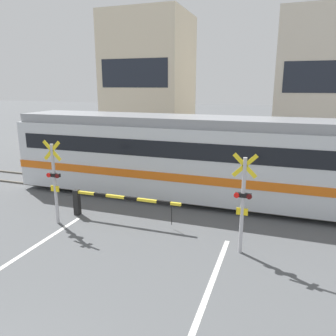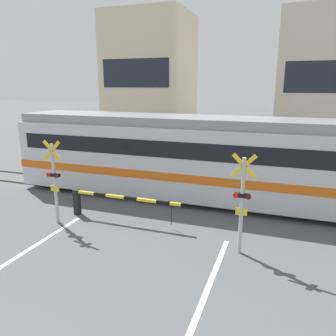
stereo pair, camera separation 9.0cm
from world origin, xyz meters
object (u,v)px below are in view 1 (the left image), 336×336
(crossing_signal_right, at_px, (243,200))
(pedestrian, at_px, (217,149))
(commuter_train, at_px, (273,162))
(crossing_barrier_near, at_px, (104,200))
(crossing_signal_left, at_px, (54,179))
(crossing_barrier_far, at_px, (231,168))

(crossing_signal_right, distance_m, pedestrian, 10.74)
(commuter_train, height_order, pedestrian, commuter_train)
(crossing_signal_right, bearing_deg, crossing_barrier_near, 169.83)
(crossing_barrier_near, xyz_separation_m, crossing_signal_left, (-1.36, -0.88, 0.89))
(crossing_signal_left, relative_size, crossing_signal_right, 1.00)
(crossing_barrier_near, distance_m, crossing_signal_right, 5.05)
(crossing_barrier_far, bearing_deg, commuter_train, -57.13)
(crossing_barrier_far, bearing_deg, crossing_barrier_near, -119.59)
(commuter_train, relative_size, pedestrian, 12.81)
(crossing_barrier_far, relative_size, pedestrian, 2.42)
(pedestrian, bearing_deg, crossing_barrier_far, -67.10)
(commuter_train, relative_size, crossing_barrier_near, 5.30)
(crossing_barrier_far, xyz_separation_m, crossing_signal_left, (-4.90, -7.10, 0.89))
(crossing_signal_left, bearing_deg, crossing_barrier_far, 55.41)
(commuter_train, relative_size, crossing_signal_right, 7.49)
(crossing_barrier_near, height_order, crossing_signal_right, crossing_signal_right)
(pedestrian, bearing_deg, crossing_barrier_near, -102.79)
(commuter_train, xyz_separation_m, pedestrian, (-3.37, 6.35, -0.86))
(crossing_barrier_near, bearing_deg, crossing_signal_right, -10.17)
(crossing_signal_left, relative_size, pedestrian, 1.71)
(crossing_barrier_far, bearing_deg, crossing_signal_left, -124.59)
(crossing_signal_right, bearing_deg, commuter_train, 81.08)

